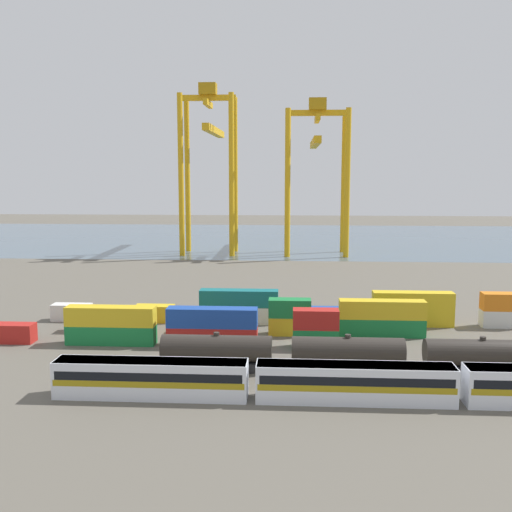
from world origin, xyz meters
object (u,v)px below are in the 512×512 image
shipping_container_3 (212,336)px  shipping_container_8 (199,324)px  freight_tank_row (414,356)px  gantry_crane_central (316,160)px  shipping_container_13 (72,312)px  shipping_container_18 (412,317)px  gantry_crane_west (210,152)px  passenger_train (355,381)px  shipping_container_5 (316,338)px  shipping_container_9 (290,326)px

shipping_container_3 → shipping_container_8: size_ratio=2.00×
freight_tank_row → shipping_container_3: size_ratio=4.86×
freight_tank_row → gantry_crane_central: gantry_crane_central is taller
shipping_container_3 → shipping_container_13: bearing=152.6°
shipping_container_18 → gantry_crane_west: 96.86m
passenger_train → freight_tank_row: 11.80m
shipping_container_5 → gantry_crane_central: gantry_crane_central is taller
freight_tank_row → gantry_crane_west: bearing=110.0°
shipping_container_13 → shipping_container_18: same height
shipping_container_5 → shipping_container_13: size_ratio=1.00×
gantry_crane_west → shipping_container_9: bearing=-75.1°
shipping_container_3 → shipping_container_5: size_ratio=2.00×
shipping_container_3 → gantry_crane_central: gantry_crane_central is taller
freight_tank_row → gantry_crane_central: size_ratio=1.35×
freight_tank_row → gantry_crane_west: size_ratio=1.22×
freight_tank_row → gantry_crane_central: 108.25m
shipping_container_3 → shipping_container_13: same height
shipping_container_5 → gantry_crane_west: size_ratio=0.13×
gantry_crane_west → passenger_train: bearing=-75.1°
shipping_container_9 → freight_tank_row: bearing=-47.8°
shipping_container_5 → shipping_container_9: bearing=119.0°
passenger_train → shipping_container_18: bearing=69.0°
shipping_container_3 → shipping_container_18: 31.55m
shipping_container_8 → passenger_train: bearing=-51.5°
shipping_container_13 → shipping_container_18: bearing=0.0°
shipping_container_3 → shipping_container_13: 27.06m
shipping_container_5 → gantry_crane_central: size_ratio=0.14×
shipping_container_13 → gantry_crane_west: size_ratio=0.13×
shipping_container_3 → gantry_crane_west: bearing=98.0°
shipping_container_13 → shipping_container_8: bearing=-16.3°
passenger_train → gantry_crane_central: gantry_crane_central is taller
shipping_container_8 → gantry_crane_central: size_ratio=0.14×
passenger_train → shipping_container_9: passenger_train is taller
shipping_container_5 → shipping_container_8: bearing=159.3°
passenger_train → shipping_container_5: (-3.22, 18.59, -0.84)m
freight_tank_row → shipping_container_9: bearing=132.2°
shipping_container_18 → shipping_container_8: bearing=-168.9°
shipping_container_3 → shipping_container_13: (-24.02, 12.47, 0.00)m
shipping_container_8 → shipping_container_9: 13.08m
passenger_train → gantry_crane_west: bearing=104.9°
shipping_container_13 → gantry_crane_central: 96.23m
shipping_container_18 → gantry_crane_central: bearing=97.9°
shipping_container_9 → shipping_container_8: bearing=180.0°
shipping_container_5 → gantry_crane_west: (-27.09, 95.02, 27.96)m
gantry_crane_west → shipping_container_3: bearing=-82.0°
shipping_container_9 → gantry_crane_west: (-23.63, 88.78, 27.96)m
freight_tank_row → shipping_container_13: freight_tank_row is taller
shipping_container_13 → freight_tank_row: bearing=-24.4°
shipping_container_9 → gantry_crane_central: gantry_crane_central is taller
freight_tank_row → shipping_container_3: (-24.77, 9.67, -0.87)m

